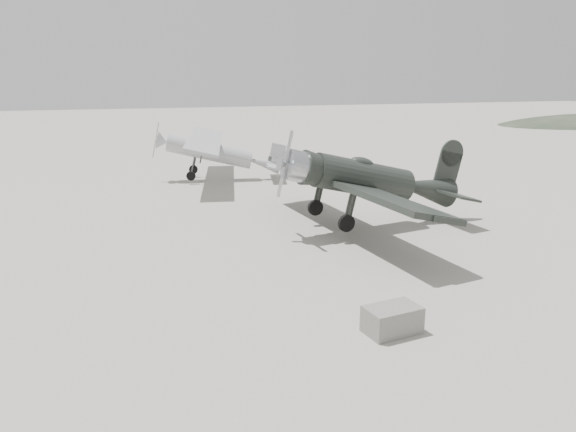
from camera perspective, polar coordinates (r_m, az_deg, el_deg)
name	(u,v)px	position (r m, az deg, el deg)	size (l,w,h in m)	color
ground	(270,278)	(18.64, -1.86, -6.30)	(160.00, 160.00, 0.00)	gray
lowwing_monoplane	(370,180)	(23.99, 8.36, 3.61)	(8.88, 12.37, 3.97)	black
highwing_monoplane	(215,148)	(34.46, -7.44, 6.82)	(7.85, 11.01, 3.11)	#AFB2B5
equipment_block	(392,320)	(15.16, 10.53, -10.31)	(1.43, 0.89, 0.71)	slate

